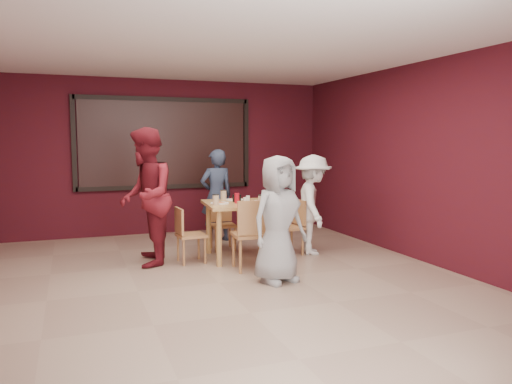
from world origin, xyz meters
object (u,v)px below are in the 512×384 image
object	(u,v)px
diner_right	(313,204)
chair_front	(252,231)
diner_back	(216,195)
diner_left	(146,197)
chair_back	(222,221)
diner_front	(278,219)
chair_left	(187,232)
dining_table	(241,210)
chair_right	(292,223)

from	to	relation	value
diner_right	chair_front	bearing A→B (deg)	136.39
diner_back	diner_left	distance (m)	1.84
chair_front	diner_right	distance (m)	1.37
chair_back	diner_right	size ratio (longest dim) A/B	0.52
diner_front	diner_left	bearing A→B (deg)	116.97
chair_back	diner_front	size ratio (longest dim) A/B	0.51
chair_left	diner_left	bearing A→B (deg)	170.34
chair_left	diner_right	bearing A→B (deg)	-2.49
dining_table	chair_front	xyz separation A→B (m)	(-0.10, -0.73, -0.18)
dining_table	chair_front	distance (m)	0.75
dining_table	diner_front	size ratio (longest dim) A/B	0.73
chair_front	chair_right	distance (m)	1.14
chair_front	chair_right	xyz separation A→B (m)	(0.90, 0.70, -0.07)
chair_left	diner_front	world-z (taller)	diner_front
chair_left	chair_right	xyz separation A→B (m)	(1.61, -0.01, 0.02)
diner_front	diner_back	xyz separation A→B (m)	(-0.02, 2.63, 0.01)
dining_table	diner_left	size ratio (longest dim) A/B	0.59
chair_front	diner_front	bearing A→B (deg)	-78.50
dining_table	chair_left	world-z (taller)	dining_table
dining_table	chair_left	size ratio (longest dim) A/B	1.44
diner_back	diner_left	world-z (taller)	diner_left
dining_table	diner_front	xyz separation A→B (m)	(0.02, -1.32, 0.06)
diner_front	diner_left	size ratio (longest dim) A/B	0.81
diner_front	diner_back	bearing A→B (deg)	72.89
chair_front	diner_left	bearing A→B (deg)	147.24
chair_left	chair_front	bearing A→B (deg)	-45.01
diner_back	dining_table	bearing A→B (deg)	84.89
dining_table	chair_left	bearing A→B (deg)	-178.98
chair_front	chair_left	xyz separation A→B (m)	(-0.71, 0.71, -0.09)
chair_left	chair_right	distance (m)	1.61
chair_right	diner_left	world-z (taller)	diner_left
dining_table	diner_left	xyz separation A→B (m)	(-1.35, 0.08, 0.23)
dining_table	chair_back	bearing A→B (deg)	97.91
chair_right	diner_front	xyz separation A→B (m)	(-0.78, -1.30, 0.30)
diner_front	dining_table	bearing A→B (deg)	73.31
chair_left	chair_right	world-z (taller)	chair_right
chair_back	diner_front	world-z (taller)	diner_front
chair_back	chair_left	world-z (taller)	chair_left
chair_back	diner_back	size ratio (longest dim) A/B	0.50
chair_back	diner_front	xyz separation A→B (m)	(0.11, -2.00, 0.33)
dining_table	chair_right	world-z (taller)	dining_table
chair_back	diner_left	bearing A→B (deg)	-154.31
chair_front	chair_right	size ratio (longest dim) A/B	1.15
chair_left	dining_table	bearing A→B (deg)	1.02
dining_table	chair_left	xyz separation A→B (m)	(-0.81, -0.01, -0.27)
chair_left	diner_front	bearing A→B (deg)	-57.46
diner_left	diner_right	bearing A→B (deg)	95.87
chair_left	diner_back	world-z (taller)	diner_back
chair_right	diner_left	size ratio (longest dim) A/B	0.44
diner_back	chair_front	bearing A→B (deg)	82.05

